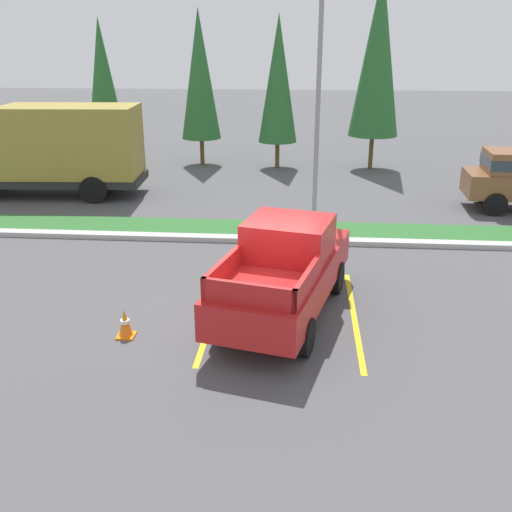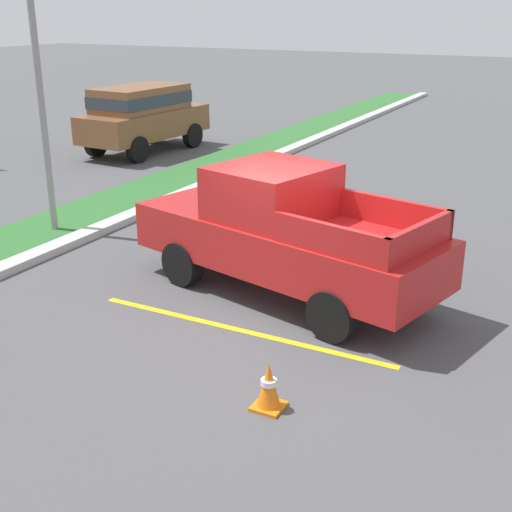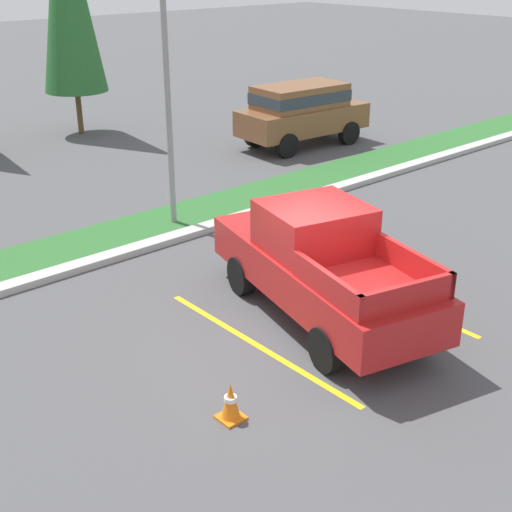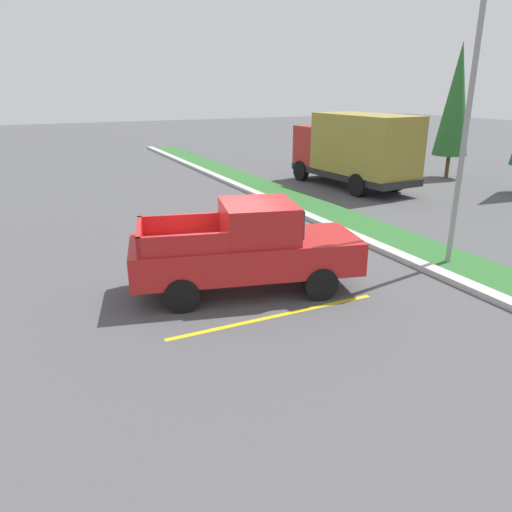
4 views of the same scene
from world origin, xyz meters
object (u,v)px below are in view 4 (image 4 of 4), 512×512
(street_light, at_px, (465,103))
(cypress_tree_leftmost, at_px, (456,100))
(pickup_truck_main, at_px, (248,248))
(traffic_cone, at_px, (157,248))
(cargo_truck_distant, at_px, (355,148))

(street_light, relative_size, cypress_tree_leftmost, 1.09)
(pickup_truck_main, distance_m, street_light, 6.39)
(traffic_cone, bearing_deg, cypress_tree_leftmost, 108.90)
(cypress_tree_leftmost, bearing_deg, street_light, -46.25)
(cargo_truck_distant, bearing_deg, pickup_truck_main, -46.87)
(cargo_truck_distant, xyz_separation_m, cypress_tree_leftmost, (0.03, 6.02, 2.07))
(pickup_truck_main, relative_size, traffic_cone, 9.20)
(pickup_truck_main, relative_size, street_light, 0.76)
(cypress_tree_leftmost, xyz_separation_m, traffic_cone, (5.83, -17.04, -3.63))
(traffic_cone, bearing_deg, cargo_truck_distant, 118.05)
(cargo_truck_distant, xyz_separation_m, traffic_cone, (5.87, -11.02, -1.56))
(pickup_truck_main, height_order, traffic_cone, pickup_truck_main)
(pickup_truck_main, xyz_separation_m, street_light, (0.71, 5.52, 3.13))
(street_light, distance_m, traffic_cone, 8.80)
(cargo_truck_distant, relative_size, cypress_tree_leftmost, 1.04)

